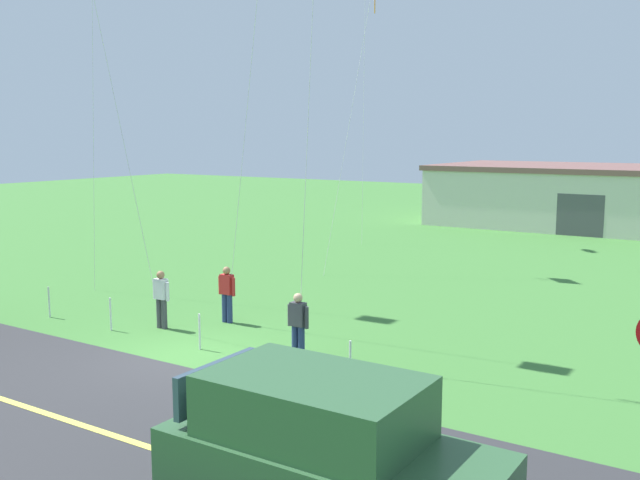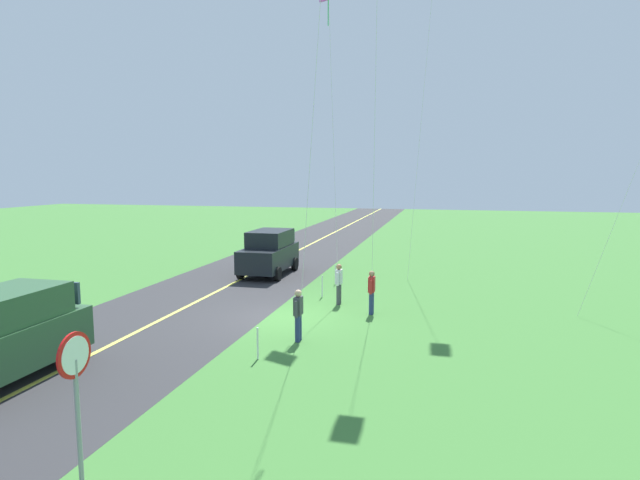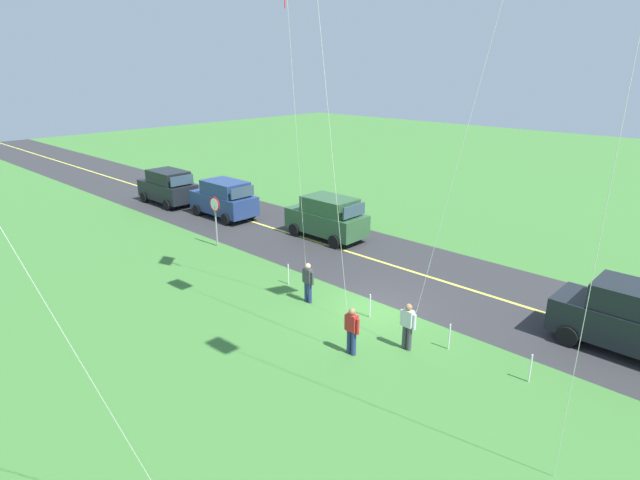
% 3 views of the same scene
% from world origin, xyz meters
% --- Properties ---
extents(ground_plane, '(120.00, 120.00, 0.10)m').
position_xyz_m(ground_plane, '(0.00, 0.00, -0.05)').
color(ground_plane, '#3D7533').
extents(asphalt_road, '(120.00, 7.00, 0.00)m').
position_xyz_m(asphalt_road, '(0.00, -4.00, 0.00)').
color(asphalt_road, '#2D2D30').
rests_on(asphalt_road, ground).
extents(road_centre_stripe, '(120.00, 0.16, 0.00)m').
position_xyz_m(road_centre_stripe, '(0.00, -4.00, 0.01)').
color(road_centre_stripe, '#E5E04C').
rests_on(road_centre_stripe, asphalt_road).
extents(car_suv_foreground, '(4.40, 2.12, 2.24)m').
position_xyz_m(car_suv_foreground, '(7.03, -4.85, 1.15)').
color(car_suv_foreground, '#2D5633').
rests_on(car_suv_foreground, ground).
extents(car_parked_west_near, '(4.40, 2.12, 2.24)m').
position_xyz_m(car_parked_west_near, '(-7.56, -3.09, 1.15)').
color(car_parked_west_near, black).
rests_on(car_parked_west_near, ground).
extents(stop_sign, '(0.76, 0.08, 2.56)m').
position_xyz_m(stop_sign, '(10.24, -0.10, 1.80)').
color(stop_sign, gray).
rests_on(stop_sign, ground).
extents(person_adult_near, '(0.58, 0.22, 1.60)m').
position_xyz_m(person_adult_near, '(2.35, 1.34, 0.86)').
color(person_adult_near, navy).
rests_on(person_adult_near, ground).
extents(person_adult_companion, '(0.58, 0.22, 1.60)m').
position_xyz_m(person_adult_companion, '(-2.38, 1.62, 0.86)').
color(person_adult_companion, '#3F3F47').
rests_on(person_adult_companion, ground).
extents(person_child_watcher, '(0.58, 0.22, 1.60)m').
position_xyz_m(person_child_watcher, '(-1.27, 3.06, 0.86)').
color(person_child_watcher, navy).
rests_on(person_child_watcher, ground).
extents(fence_post_0, '(0.05, 0.05, 0.90)m').
position_xyz_m(fence_post_0, '(-5.98, 0.70, 0.45)').
color(fence_post_0, silver).
rests_on(fence_post_0, ground).
extents(fence_post_1, '(0.05, 0.05, 0.90)m').
position_xyz_m(fence_post_1, '(-3.37, 0.70, 0.45)').
color(fence_post_1, silver).
rests_on(fence_post_1, ground).
extents(fence_post_2, '(0.05, 0.05, 0.90)m').
position_xyz_m(fence_post_2, '(-0.16, 0.70, 0.45)').
color(fence_post_2, silver).
rests_on(fence_post_2, ground).
extents(fence_post_3, '(0.05, 0.05, 0.90)m').
position_xyz_m(fence_post_3, '(4.14, 0.70, 0.45)').
color(fence_post_3, silver).
rests_on(fence_post_3, ground).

